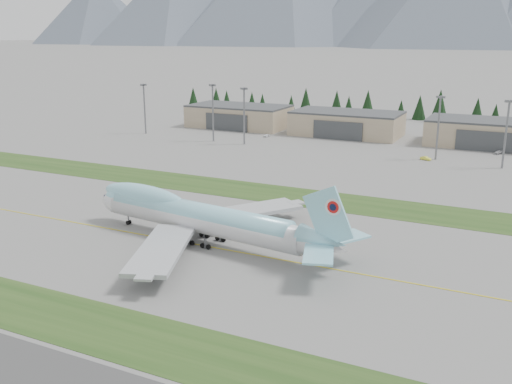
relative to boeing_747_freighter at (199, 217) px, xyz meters
The scene contains 13 objects.
ground 6.98m from the boeing_747_freighter, 29.07° to the right, with size 7000.00×7000.00×0.00m, color slate.
grass_strip_near 40.46m from the boeing_747_freighter, 85.11° to the right, with size 400.00×14.00×0.08m, color #244318.
grass_strip_far 43.62m from the boeing_747_freighter, 85.47° to the left, with size 400.00×18.00×0.08m, color #244318.
taxiway_line_main 6.98m from the boeing_747_freighter, 29.07° to the right, with size 400.00×0.40×0.02m, color gold.
boeing_747_freighter is the anchor object (origin of this frame).
hangar_left 162.29m from the boeing_747_freighter, 114.22° to the left, with size 48.00×26.60×10.80m.
hangar_center 148.45m from the boeing_747_freighter, 94.48° to the left, with size 48.00×26.60×10.80m.
hangar_right 155.72m from the boeing_747_freighter, 71.89° to the left, with size 48.00×26.60×10.80m.
floodlight_masts 111.91m from the boeing_747_freighter, 101.24° to the left, with size 156.12×8.09×24.18m.
service_vehicle_a 135.11m from the boeing_747_freighter, 108.36° to the left, with size 1.51×3.74×1.28m, color white.
service_vehicle_b 113.19m from the boeing_747_freighter, 74.38° to the left, with size 1.42×4.03×1.33m, color yellow.
service_vehicle_c 142.63m from the boeing_747_freighter, 67.86° to the left, with size 1.88×4.63×1.34m, color #A6A7AB.
conifer_belt 211.28m from the boeing_747_freighter, 83.85° to the left, with size 277.42×15.99×16.92m.
Camera 1 is at (59.54, -99.82, 44.45)m, focal length 40.00 mm.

